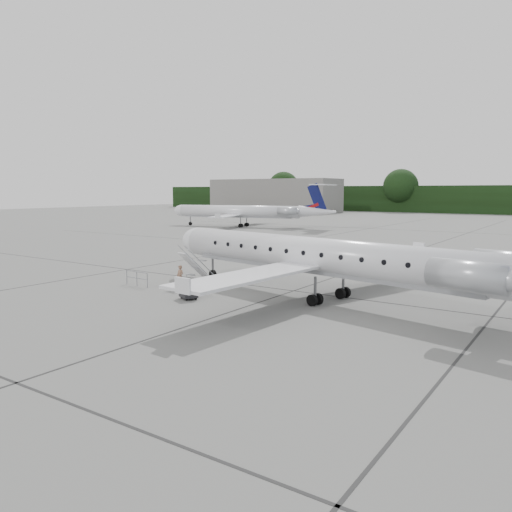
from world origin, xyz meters
The scene contains 8 objects.
ground centered at (0.00, 0.00, 0.00)m, with size 320.00×320.00×0.00m, color slate.
terminal_building centered at (-70.00, 110.00, 5.00)m, with size 40.00×14.00×10.00m, color slate.
main_regional_jet centered at (-1.33, 4.83, 3.74)m, with size 29.15×20.99×7.48m, color silver, non-canonical shape.
airstair centered at (-10.39, 4.30, 1.17)m, with size 0.85×2.47×2.34m, color silver, non-canonical shape.
passenger centered at (-10.66, 2.94, 0.76)m, with size 0.55×0.36×1.52m, color #8C644C.
safety_railing centered at (-13.48, 1.63, 0.50)m, with size 2.20×0.08×1.00m, color gray, non-canonical shape.
baggage_cart centered at (-7.71, 0.47, 0.46)m, with size 1.06×0.86×0.92m, color black, non-canonical shape.
bg_regional_left centered at (-41.21, 51.46, 3.86)m, with size 29.45×21.21×7.73m, color silver, non-canonical shape.
Camera 1 is at (12.33, -21.81, 6.55)m, focal length 35.00 mm.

